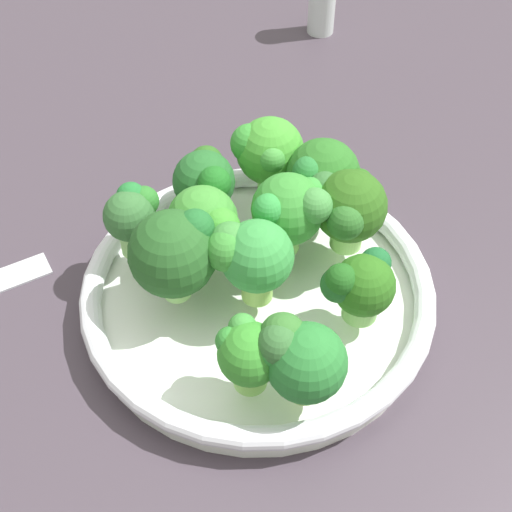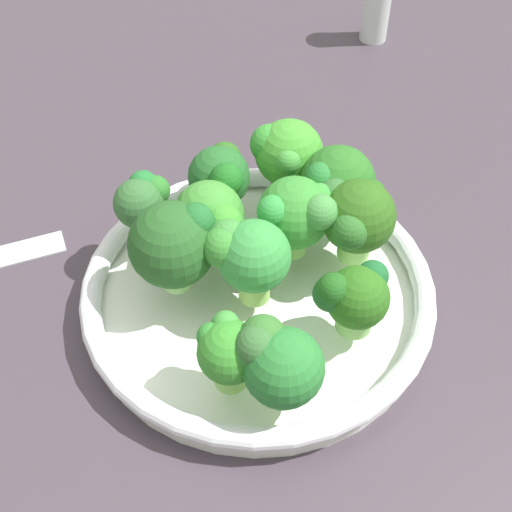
# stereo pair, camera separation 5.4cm
# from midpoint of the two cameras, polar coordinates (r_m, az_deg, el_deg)

# --- Properties ---
(ground_plane) EXTENTS (1.30, 1.30, 0.03)m
(ground_plane) POSITION_cam_midpoint_polar(r_m,az_deg,el_deg) (0.61, 2.01, -3.49)
(ground_plane) COLOR #413741
(bowl) EXTENTS (0.29, 0.29, 0.03)m
(bowl) POSITION_cam_midpoint_polar(r_m,az_deg,el_deg) (0.58, 2.69, -3.19)
(bowl) COLOR white
(bowl) RESTS_ON ground_plane
(broccoli_floret_0) EXTENTS (0.06, 0.07, 0.07)m
(broccoli_floret_0) POSITION_cam_midpoint_polar(r_m,az_deg,el_deg) (0.56, -0.92, 2.77)
(broccoli_floret_0) COLOR #89C267
(broccoli_floret_0) RESTS_ON bowl
(broccoli_floret_1) EXTENTS (0.06, 0.05, 0.06)m
(broccoli_floret_1) POSITION_cam_midpoint_polar(r_m,az_deg,el_deg) (0.52, 10.85, -3.40)
(broccoli_floret_1) COLOR #7FBC5D
(broccoli_floret_1) RESTS_ON bowl
(broccoli_floret_2) EXTENTS (0.05, 0.05, 0.06)m
(broccoli_floret_2) POSITION_cam_midpoint_polar(r_m,az_deg,el_deg) (0.48, 1.23, -7.87)
(broccoli_floret_2) COLOR #8ACF5C
(broccoli_floret_2) RESTS_ON bowl
(broccoli_floret_3) EXTENTS (0.06, 0.06, 0.07)m
(broccoli_floret_3) POSITION_cam_midpoint_polar(r_m,az_deg,el_deg) (0.62, 5.00, 8.15)
(broccoli_floret_3) COLOR #7BBF5D
(broccoli_floret_3) RESTS_ON bowl
(broccoli_floret_4) EXTENTS (0.07, 0.07, 0.08)m
(broccoli_floret_4) POSITION_cam_midpoint_polar(r_m,az_deg,el_deg) (0.53, -3.56, 0.71)
(broccoli_floret_4) COLOR #95D072
(broccoli_floret_4) RESTS_ON bowl
(broccoli_floret_5) EXTENTS (0.06, 0.06, 0.07)m
(broccoli_floret_5) POSITION_cam_midpoint_polar(r_m,az_deg,el_deg) (0.52, 2.22, -0.06)
(broccoli_floret_5) COLOR #94C859
(broccoli_floret_5) RESTS_ON bowl
(broccoli_floret_6) EXTENTS (0.06, 0.06, 0.07)m
(broccoli_floret_6) POSITION_cam_midpoint_polar(r_m,az_deg,el_deg) (0.56, 10.98, 2.86)
(broccoli_floret_6) COLOR #92D365
(broccoli_floret_6) RESTS_ON bowl
(broccoli_floret_7) EXTENTS (0.05, 0.04, 0.06)m
(broccoli_floret_7) POSITION_cam_midpoint_polar(r_m,az_deg,el_deg) (0.58, -6.55, 4.21)
(broccoli_floret_7) COLOR #90CD72
(broccoli_floret_7) RESTS_ON bowl
(broccoli_floret_8) EXTENTS (0.06, 0.06, 0.07)m
(broccoli_floret_8) POSITION_cam_midpoint_polar(r_m,az_deg,el_deg) (0.47, 5.04, -8.60)
(broccoli_floret_8) COLOR #9FC867
(broccoli_floret_8) RESTS_ON bowl
(broccoli_floret_9) EXTENTS (0.07, 0.06, 0.07)m
(broccoli_floret_9) POSITION_cam_midpoint_polar(r_m,az_deg,el_deg) (0.56, 6.17, 3.21)
(broccoli_floret_9) COLOR #79B352
(broccoli_floret_9) RESTS_ON bowl
(broccoli_floret_10) EXTENTS (0.06, 0.07, 0.07)m
(broccoli_floret_10) POSITION_cam_midpoint_polar(r_m,az_deg,el_deg) (0.59, 9.12, 5.64)
(broccoli_floret_10) COLOR #83CA63
(broccoli_floret_10) RESTS_ON bowl
(broccoli_floret_11) EXTENTS (0.06, 0.07, 0.06)m
(broccoli_floret_11) POSITION_cam_midpoint_polar(r_m,az_deg,el_deg) (0.60, -0.48, 6.28)
(broccoli_floret_11) COLOR #90BE69
(broccoli_floret_11) RESTS_ON bowl
(pepper_shaker) EXTENTS (0.03, 0.03, 0.10)m
(pepper_shaker) POSITION_cam_midpoint_polar(r_m,az_deg,el_deg) (0.90, 11.57, 19.42)
(pepper_shaker) COLOR silver
(pepper_shaker) RESTS_ON ground_plane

